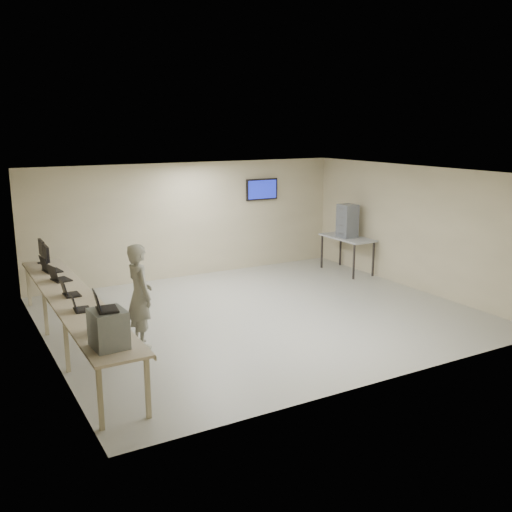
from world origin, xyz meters
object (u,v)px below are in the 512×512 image
workbench (73,301)px  equipment_box (108,329)px  soldier (140,296)px  side_table (347,240)px

workbench → equipment_box: bearing=-91.5°
workbench → soldier: size_ratio=3.39×
equipment_box → soldier: (1.07, 2.04, -0.26)m
soldier → equipment_box: bearing=149.3°
equipment_box → side_table: bearing=27.2°
workbench → equipment_box: (-0.06, -2.46, 0.32)m
soldier → side_table: bearing=-72.8°
workbench → side_table: size_ratio=3.96×
soldier → side_table: size_ratio=1.17×
workbench → side_table: bearing=14.5°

